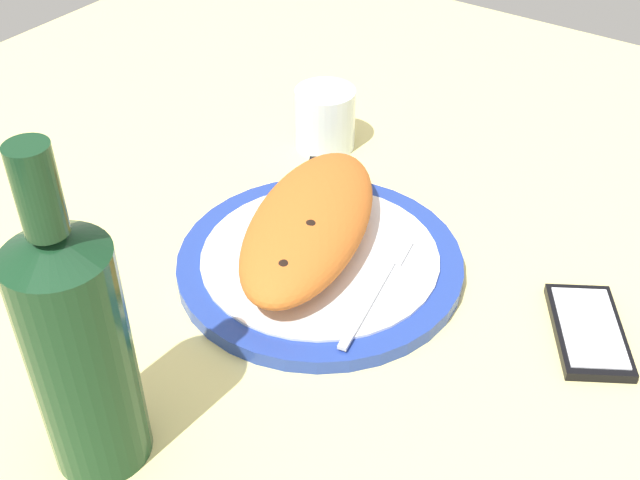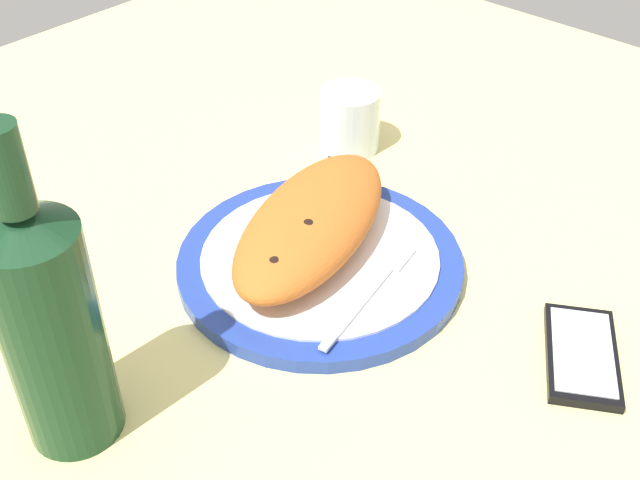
{
  "view_description": "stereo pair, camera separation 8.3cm",
  "coord_description": "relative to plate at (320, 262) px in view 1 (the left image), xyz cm",
  "views": [
    {
      "loc": [
        -53.87,
        -37.35,
        55.5
      ],
      "look_at": [
        0.0,
        0.0,
        3.89
      ],
      "focal_mm": 45.2,
      "sensor_mm": 36.0,
      "label": 1
    },
    {
      "loc": [
        -48.7,
        -43.88,
        55.5
      ],
      "look_at": [
        0.0,
        0.0,
        3.89
      ],
      "focal_mm": 45.2,
      "sensor_mm": 36.0,
      "label": 2
    }
  ],
  "objects": [
    {
      "name": "ground_plane",
      "position": [
        0.0,
        0.0,
        -2.41
      ],
      "size": [
        150.0,
        150.0,
        3.0
      ],
      "primitive_type": "cube",
      "color": "#E5D684"
    },
    {
      "name": "plate",
      "position": [
        0.0,
        0.0,
        0.0
      ],
      "size": [
        30.23,
        30.23,
        1.89
      ],
      "color": "#233D99",
      "rests_on": "ground_plane"
    },
    {
      "name": "calzone",
      "position": [
        0.73,
        1.85,
        3.92
      ],
      "size": [
        29.32,
        19.51,
        5.85
      ],
      "color": "#C16023",
      "rests_on": "plate"
    },
    {
      "name": "fork",
      "position": [
        -0.05,
        -7.49,
        1.19
      ],
      "size": [
        17.42,
        4.9,
        0.4
      ],
      "color": "silver",
      "rests_on": "plate"
    },
    {
      "name": "knife",
      "position": [
        7.39,
        6.55,
        1.48
      ],
      "size": [
        20.41,
        11.88,
        1.2
      ],
      "color": "silver",
      "rests_on": "plate"
    },
    {
      "name": "smartphone",
      "position": [
        6.66,
        -26.97,
        -0.34
      ],
      "size": [
        13.91,
        11.93,
        1.16
      ],
      "color": "black",
      "rests_on": "ground_plane"
    },
    {
      "name": "water_glass",
      "position": [
        20.94,
        13.71,
        2.58
      ],
      "size": [
        7.7,
        7.7,
        8.0
      ],
      "color": "silver",
      "rests_on": "ground_plane"
    },
    {
      "name": "wine_bottle",
      "position": [
        -29.41,
        1.59,
        11.15
      ],
      "size": [
        7.98,
        7.98,
        29.61
      ],
      "color": "#14381E",
      "rests_on": "ground_plane"
    }
  ]
}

